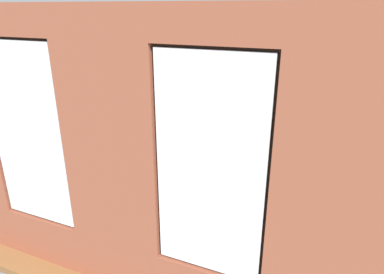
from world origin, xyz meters
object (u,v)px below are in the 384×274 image
object	(u,v)px
table_plant_small	(163,145)
potted_plant_mid_room_small	(277,154)
remote_black	(204,153)
potted_plant_foreground_right	(153,104)
couch_by_window	(119,219)
papasan_chair	(203,123)
potted_plant_beside_window_right	(21,169)
coffee_table	(184,156)
tv_flatscreen	(83,118)
cup_ceramic	(187,153)
media_console	(87,147)
potted_plant_between_couches	(215,224)
candle_jar	(179,147)
couch_left	(343,184)
potted_plant_corner_near_left	(357,123)
potted_plant_near_tv	(70,158)

from	to	relation	value
table_plant_small	potted_plant_mid_room_small	size ratio (longest dim) A/B	0.54
remote_black	potted_plant_foreground_right	size ratio (longest dim) A/B	0.17
couch_by_window	papasan_chair	distance (m)	3.96
potted_plant_foreground_right	potted_plant_beside_window_right	bearing A→B (deg)	93.91
coffee_table	papasan_chair	xyz separation A→B (m)	(0.35, -1.80, 0.04)
potted_plant_mid_room_small	papasan_chair	bearing A→B (deg)	-23.26
tv_flatscreen	potted_plant_foreground_right	world-z (taller)	tv_flatscreen
cup_ceramic	tv_flatscreen	size ratio (longest dim) A/B	0.10
media_console	papasan_chair	size ratio (longest dim) A/B	1.14
coffee_table	potted_plant_between_couches	xyz separation A→B (m)	(-1.37, 2.09, 0.20)
cup_ceramic	papasan_chair	distance (m)	1.96
candle_jar	media_console	size ratio (longest dim) A/B	0.10
couch_left	potted_plant_mid_room_small	xyz separation A→B (m)	(1.21, -0.83, -0.02)
coffee_table	table_plant_small	world-z (taller)	table_plant_small
couch_left	potted_plant_beside_window_right	distance (m)	4.96
potted_plant_mid_room_small	potted_plant_corner_near_left	xyz separation A→B (m)	(-1.37, -1.15, 0.46)
cup_ceramic	potted_plant_near_tv	size ratio (longest dim) A/B	0.11
potted_plant_between_couches	potted_plant_mid_room_small	bearing A→B (deg)	-93.42
tv_flatscreen	potted_plant_between_couches	distance (m)	4.00
potted_plant_beside_window_right	media_console	bearing A→B (deg)	-73.74
table_plant_small	potted_plant_mid_room_small	xyz separation A→B (m)	(-1.94, -1.09, -0.28)
couch_left	potted_plant_mid_room_small	size ratio (longest dim) A/B	4.08
table_plant_small	media_console	distance (m)	1.79
remote_black	papasan_chair	distance (m)	1.82
potted_plant_mid_room_small	potted_plant_beside_window_right	bearing A→B (deg)	46.16
potted_plant_beside_window_right	potted_plant_foreground_right	world-z (taller)	potted_plant_beside_window_right
cup_ceramic	table_plant_small	xyz separation A→B (m)	(0.48, 0.00, 0.08)
couch_by_window	papasan_chair	bearing A→B (deg)	-84.64
table_plant_small	potted_plant_corner_near_left	xyz separation A→B (m)	(-3.31, -2.24, 0.18)
coffee_table	potted_plant_mid_room_small	world-z (taller)	potted_plant_mid_room_small
potted_plant_beside_window_right	potted_plant_mid_room_small	bearing A→B (deg)	-133.84
potted_plant_near_tv	potted_plant_corner_near_left	xyz separation A→B (m)	(-4.51, -3.38, 0.20)
potted_plant_mid_room_small	potted_plant_between_couches	world-z (taller)	potted_plant_between_couches
couch_by_window	potted_plant_beside_window_right	world-z (taller)	potted_plant_beside_window_right
coffee_table	potted_plant_corner_near_left	size ratio (longest dim) A/B	0.99
cup_ceramic	papasan_chair	size ratio (longest dim) A/B	0.10
couch_left	tv_flatscreen	world-z (taller)	tv_flatscreen
media_console	potted_plant_beside_window_right	world-z (taller)	potted_plant_beside_window_right
coffee_table	potted_plant_foreground_right	bearing A→B (deg)	-48.45
table_plant_small	potted_plant_foreground_right	size ratio (longest dim) A/B	0.25
potted_plant_mid_room_small	potted_plant_beside_window_right	size ratio (longest dim) A/B	0.35
potted_plant_foreground_right	media_console	bearing A→B (deg)	82.52
couch_left	papasan_chair	size ratio (longest dim) A/B	1.88
media_console	potted_plant_near_tv	size ratio (longest dim) A/B	1.27
potted_plant_beside_window_right	potted_plant_between_couches	bearing A→B (deg)	-176.98
potted_plant_near_tv	potted_plant_between_couches	bearing A→B (deg)	163.98
couch_by_window	potted_plant_near_tv	size ratio (longest dim) A/B	1.93
candle_jar	potted_plant_beside_window_right	xyz separation A→B (m)	(1.39, 2.34, 0.31)
candle_jar	potted_plant_beside_window_right	bearing A→B (deg)	59.28
table_plant_small	remote_black	distance (m)	0.78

